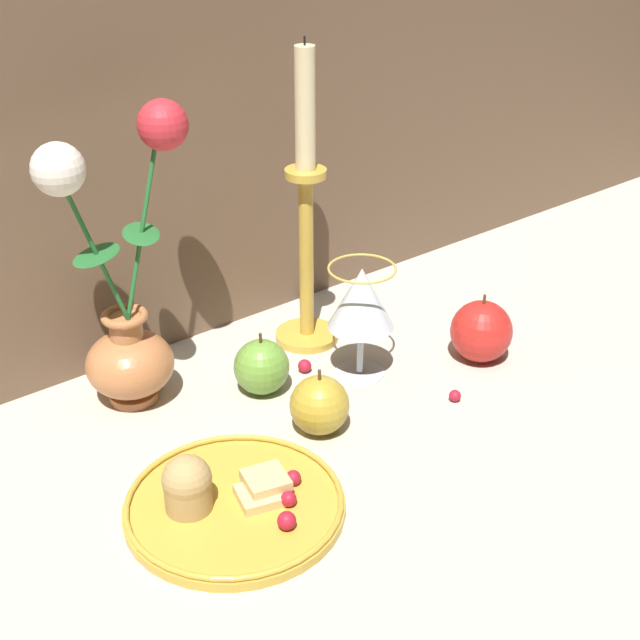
{
  "coord_description": "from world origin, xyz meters",
  "views": [
    {
      "loc": [
        -0.56,
        -0.67,
        0.59
      ],
      "look_at": [
        -0.01,
        0.03,
        0.1
      ],
      "focal_mm": 50.0,
      "sensor_mm": 36.0,
      "label": 1
    }
  ],
  "objects_px": {
    "vase": "(125,309)",
    "plate_with_pastries": "(228,500)",
    "apple_at_table_edge": "(261,367)",
    "apple_near_glass": "(481,331)",
    "candlestick": "(306,225)",
    "apple_beside_vase": "(319,405)",
    "wine_glass": "(361,302)"
  },
  "relations": [
    {
      "from": "apple_at_table_edge",
      "to": "candlestick",
      "type": "bearing_deg",
      "value": 28.99
    },
    {
      "from": "wine_glass",
      "to": "apple_near_glass",
      "type": "relative_size",
      "value": 1.6
    },
    {
      "from": "vase",
      "to": "wine_glass",
      "type": "bearing_deg",
      "value": -26.32
    },
    {
      "from": "vase",
      "to": "apple_near_glass",
      "type": "bearing_deg",
      "value": -25.84
    },
    {
      "from": "vase",
      "to": "apple_beside_vase",
      "type": "height_order",
      "value": "vase"
    },
    {
      "from": "wine_glass",
      "to": "apple_at_table_edge",
      "type": "height_order",
      "value": "wine_glass"
    },
    {
      "from": "plate_with_pastries",
      "to": "apple_at_table_edge",
      "type": "xyz_separation_m",
      "value": [
        0.15,
        0.16,
        0.02
      ]
    },
    {
      "from": "vase",
      "to": "wine_glass",
      "type": "relative_size",
      "value": 2.4
    },
    {
      "from": "plate_with_pastries",
      "to": "apple_beside_vase",
      "type": "height_order",
      "value": "apple_beside_vase"
    },
    {
      "from": "candlestick",
      "to": "vase",
      "type": "bearing_deg",
      "value": 177.18
    },
    {
      "from": "apple_near_glass",
      "to": "apple_at_table_edge",
      "type": "distance_m",
      "value": 0.28
    },
    {
      "from": "plate_with_pastries",
      "to": "apple_beside_vase",
      "type": "distance_m",
      "value": 0.17
    },
    {
      "from": "apple_at_table_edge",
      "to": "apple_near_glass",
      "type": "bearing_deg",
      "value": -22.91
    },
    {
      "from": "wine_glass",
      "to": "apple_at_table_edge",
      "type": "xyz_separation_m",
      "value": [
        -0.12,
        0.04,
        -0.07
      ]
    },
    {
      "from": "vase",
      "to": "plate_with_pastries",
      "type": "relative_size",
      "value": 1.59
    },
    {
      "from": "wine_glass",
      "to": "apple_beside_vase",
      "type": "distance_m",
      "value": 0.15
    },
    {
      "from": "plate_with_pastries",
      "to": "candlestick",
      "type": "height_order",
      "value": "candlestick"
    },
    {
      "from": "wine_glass",
      "to": "vase",
      "type": "bearing_deg",
      "value": 153.68
    },
    {
      "from": "vase",
      "to": "apple_at_table_edge",
      "type": "distance_m",
      "value": 0.17
    },
    {
      "from": "apple_near_glass",
      "to": "wine_glass",
      "type": "bearing_deg",
      "value": 154.99
    },
    {
      "from": "apple_near_glass",
      "to": "apple_at_table_edge",
      "type": "relative_size",
      "value": 1.15
    },
    {
      "from": "candlestick",
      "to": "apple_at_table_edge",
      "type": "height_order",
      "value": "candlestick"
    },
    {
      "from": "plate_with_pastries",
      "to": "apple_beside_vase",
      "type": "bearing_deg",
      "value": 18.29
    },
    {
      "from": "plate_with_pastries",
      "to": "wine_glass",
      "type": "bearing_deg",
      "value": 23.03
    },
    {
      "from": "apple_beside_vase",
      "to": "candlestick",
      "type": "bearing_deg",
      "value": 56.19
    },
    {
      "from": "candlestick",
      "to": "apple_near_glass",
      "type": "distance_m",
      "value": 0.26
    },
    {
      "from": "candlestick",
      "to": "apple_beside_vase",
      "type": "xyz_separation_m",
      "value": [
        -0.12,
        -0.17,
        -0.13
      ]
    },
    {
      "from": "wine_glass",
      "to": "apple_near_glass",
      "type": "xyz_separation_m",
      "value": [
        0.14,
        -0.07,
        -0.06
      ]
    },
    {
      "from": "candlestick",
      "to": "apple_beside_vase",
      "type": "distance_m",
      "value": 0.24
    },
    {
      "from": "wine_glass",
      "to": "apple_at_table_edge",
      "type": "bearing_deg",
      "value": 159.75
    },
    {
      "from": "plate_with_pastries",
      "to": "candlestick",
      "type": "xyz_separation_m",
      "value": [
        0.27,
        0.22,
        0.15
      ]
    },
    {
      "from": "vase",
      "to": "apple_beside_vase",
      "type": "distance_m",
      "value": 0.24
    }
  ]
}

